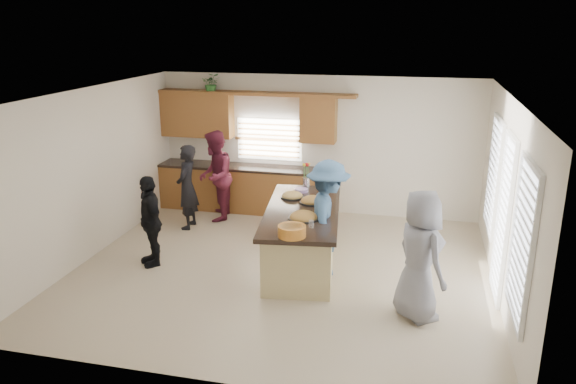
% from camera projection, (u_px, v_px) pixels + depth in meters
% --- Properties ---
extents(floor, '(6.50, 6.50, 0.00)m').
position_uv_depth(floor, '(282.00, 270.00, 8.99)').
color(floor, tan).
rests_on(floor, ground).
extents(room_shell, '(6.52, 6.02, 2.81)m').
position_uv_depth(room_shell, '(281.00, 154.00, 8.43)').
color(room_shell, silver).
rests_on(room_shell, ground).
extents(back_cabinetry, '(4.08, 0.66, 2.46)m').
position_uv_depth(back_cabinetry, '(245.00, 167.00, 11.59)').
color(back_cabinetry, olive).
rests_on(back_cabinetry, ground).
extents(right_wall_glazing, '(0.06, 4.00, 2.25)m').
position_uv_depth(right_wall_glazing, '(505.00, 208.00, 7.76)').
color(right_wall_glazing, white).
rests_on(right_wall_glazing, ground).
extents(island, '(1.48, 2.82, 0.95)m').
position_uv_depth(island, '(302.00, 238.00, 9.07)').
color(island, '#C9B87D').
rests_on(island, ground).
extents(platter_front, '(0.46, 0.46, 0.19)m').
position_uv_depth(platter_front, '(303.00, 217.00, 8.48)').
color(platter_front, black).
rests_on(platter_front, island).
extents(platter_mid, '(0.43, 0.43, 0.17)m').
position_uv_depth(platter_mid, '(313.00, 201.00, 9.22)').
color(platter_mid, black).
rests_on(platter_mid, island).
extents(platter_back, '(0.39, 0.39, 0.16)m').
position_uv_depth(platter_back, '(292.00, 196.00, 9.49)').
color(platter_back, black).
rests_on(platter_back, island).
extents(salad_bowl, '(0.39, 0.39, 0.16)m').
position_uv_depth(salad_bowl, '(292.00, 231.00, 7.78)').
color(salad_bowl, '#C47423').
rests_on(salad_bowl, island).
extents(clear_cup, '(0.07, 0.07, 0.11)m').
position_uv_depth(clear_cup, '(311.00, 224.00, 8.11)').
color(clear_cup, white).
rests_on(clear_cup, island).
extents(plate_stack, '(0.23, 0.23, 0.06)m').
position_uv_depth(plate_stack, '(301.00, 190.00, 9.82)').
color(plate_stack, '#AC86C3').
rests_on(plate_stack, island).
extents(flower_vase, '(0.14, 0.14, 0.45)m').
position_uv_depth(flower_vase, '(306.00, 174.00, 10.05)').
color(flower_vase, silver).
rests_on(flower_vase, island).
extents(potted_plant, '(0.44, 0.41, 0.41)m').
position_uv_depth(potted_plant, '(211.00, 83.00, 11.32)').
color(potted_plant, '#31712D').
rests_on(potted_plant, back_cabinetry).
extents(woman_left_back, '(0.43, 0.62, 1.62)m').
position_uv_depth(woman_left_back, '(187.00, 187.00, 10.59)').
color(woman_left_back, black).
rests_on(woman_left_back, ground).
extents(woman_left_mid, '(0.85, 0.99, 1.79)m').
position_uv_depth(woman_left_mid, '(215.00, 176.00, 11.02)').
color(woman_left_mid, maroon).
rests_on(woman_left_mid, ground).
extents(woman_left_front, '(0.85, 0.90, 1.50)m').
position_uv_depth(woman_left_front, '(150.00, 221.00, 9.00)').
color(woman_left_front, black).
rests_on(woman_left_front, ground).
extents(woman_right_back, '(0.90, 1.28, 1.81)m').
position_uv_depth(woman_right_back, '(328.00, 217.00, 8.68)').
color(woman_right_back, '#3D6187').
rests_on(woman_right_back, ground).
extents(woman_right_front, '(0.96, 1.04, 1.78)m').
position_uv_depth(woman_right_front, '(420.00, 256.00, 7.32)').
color(woman_right_front, slate).
rests_on(woman_right_front, ground).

